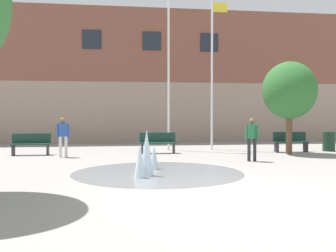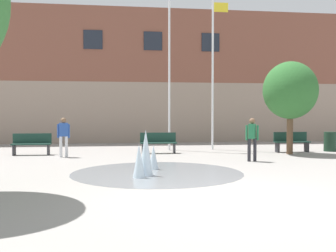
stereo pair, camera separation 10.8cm
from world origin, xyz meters
The scene contains 12 objects.
ground_plane centered at (0.00, 0.00, 0.00)m, with size 100.00×100.00×0.00m, color gray.
library_building centered at (0.00, 18.52, 4.03)m, with size 36.00×6.05×8.05m.
splash_fountain centered at (-1.22, 3.44, 0.37)m, with size 5.08×5.08×1.32m.
park_bench_left_of_flagpoles centered at (-5.74, 9.34, 0.48)m, with size 1.60×0.44×0.91m.
park_bench_under_right_flagpole centered at (-0.34, 9.35, 0.48)m, with size 1.60×0.44×0.91m.
park_bench_far_right centered at (5.75, 9.12, 0.48)m, with size 1.60×0.44×0.91m.
adult_near_bench centered at (2.76, 5.97, 0.93)m, with size 0.50×0.39×1.59m.
adult_watching centered at (-4.28, 8.31, 0.93)m, with size 0.50×0.28×1.59m.
flagpole_left centered at (0.37, 10.74, 4.37)m, with size 0.80×0.10×8.24m.
flagpole_right centered at (2.49, 10.74, 3.99)m, with size 0.80×0.10×7.51m.
trash_can centered at (7.69, 9.22, 0.45)m, with size 0.56×0.56×0.90m, color #193323.
street_tree_near_building centered at (5.25, 8.22, 2.74)m, with size 2.32×2.32×3.99m.
Camera 2 is at (-2.17, -7.86, 1.77)m, focal length 42.00 mm.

